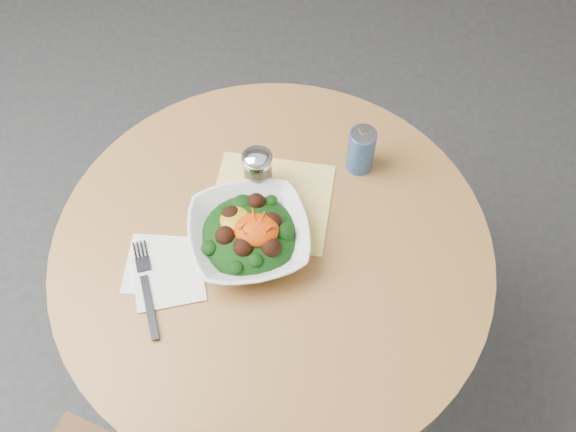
# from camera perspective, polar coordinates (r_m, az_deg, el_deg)

# --- Properties ---
(ground) EXTENTS (6.00, 6.00, 0.00)m
(ground) POSITION_cam_1_polar(r_m,az_deg,el_deg) (1.99, -0.97, -13.33)
(ground) COLOR #313134
(ground) RESTS_ON ground
(table) EXTENTS (0.90, 0.90, 0.75)m
(table) POSITION_cam_1_polar(r_m,az_deg,el_deg) (1.48, -1.28, -6.48)
(table) COLOR black
(table) RESTS_ON ground
(cloth_napkin) EXTENTS (0.27, 0.25, 0.00)m
(cloth_napkin) POSITION_cam_1_polar(r_m,az_deg,el_deg) (1.36, -1.54, 1.26)
(cloth_napkin) COLOR yellow
(cloth_napkin) RESTS_ON table
(paper_napkins) EXTENTS (0.17, 0.18, 0.00)m
(paper_napkins) POSITION_cam_1_polar(r_m,az_deg,el_deg) (1.30, -10.95, -4.77)
(paper_napkins) COLOR white
(paper_napkins) RESTS_ON table
(salad_bowl) EXTENTS (0.30, 0.30, 0.09)m
(salad_bowl) POSITION_cam_1_polar(r_m,az_deg,el_deg) (1.28, -3.47, -1.65)
(salad_bowl) COLOR white
(salad_bowl) RESTS_ON table
(fork) EXTENTS (0.09, 0.21, 0.00)m
(fork) POSITION_cam_1_polar(r_m,az_deg,el_deg) (1.29, -12.50, -6.03)
(fork) COLOR black
(fork) RESTS_ON table
(spice_shaker) EXTENTS (0.06, 0.06, 0.11)m
(spice_shaker) POSITION_cam_1_polar(r_m,az_deg,el_deg) (1.34, -2.69, 4.03)
(spice_shaker) COLOR silver
(spice_shaker) RESTS_ON table
(beverage_can) EXTENTS (0.06, 0.06, 0.11)m
(beverage_can) POSITION_cam_1_polar(r_m,az_deg,el_deg) (1.38, 6.52, 5.86)
(beverage_can) COLOR navy
(beverage_can) RESTS_ON table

